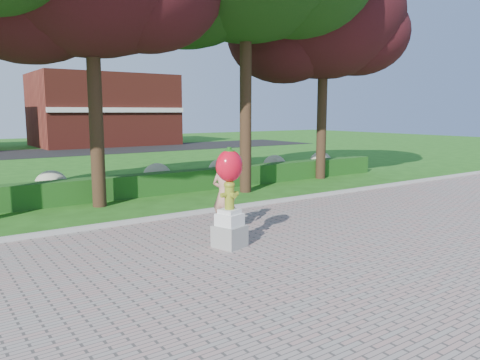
# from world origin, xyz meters

# --- Properties ---
(ground) EXTENTS (100.00, 100.00, 0.00)m
(ground) POSITION_xyz_m (0.00, 0.00, 0.00)
(ground) COLOR #215615
(ground) RESTS_ON ground
(walkway) EXTENTS (40.00, 14.00, 0.04)m
(walkway) POSITION_xyz_m (0.00, -4.00, 0.02)
(walkway) COLOR gray
(walkway) RESTS_ON ground
(curb) EXTENTS (40.00, 0.18, 0.15)m
(curb) POSITION_xyz_m (0.00, 3.00, 0.07)
(curb) COLOR #ADADA5
(curb) RESTS_ON ground
(lawn_hedge) EXTENTS (24.00, 0.70, 0.80)m
(lawn_hedge) POSITION_xyz_m (0.00, 7.00, 0.40)
(lawn_hedge) COLOR #1F4E16
(lawn_hedge) RESTS_ON ground
(hydrangea_row) EXTENTS (20.10, 1.10, 0.99)m
(hydrangea_row) POSITION_xyz_m (0.57, 8.00, 0.55)
(hydrangea_row) COLOR tan
(hydrangea_row) RESTS_ON ground
(street) EXTENTS (50.00, 8.00, 0.02)m
(street) POSITION_xyz_m (0.00, 28.00, 0.01)
(street) COLOR black
(street) RESTS_ON ground
(building_right) EXTENTS (12.00, 8.00, 6.40)m
(building_right) POSITION_xyz_m (8.00, 34.00, 3.20)
(building_right) COLOR maroon
(building_right) RESTS_ON ground
(tree_far_right) EXTENTS (7.88, 6.72, 10.21)m
(tree_far_right) POSITION_xyz_m (8.40, 6.58, 6.97)
(tree_far_right) COLOR black
(tree_far_right) RESTS_ON ground
(hydrant_sculpture) EXTENTS (0.76, 0.76, 2.25)m
(hydrant_sculpture) POSITION_xyz_m (-1.19, -0.37, 1.23)
(hydrant_sculpture) COLOR gray
(hydrant_sculpture) RESTS_ON walkway
(woman) EXTENTS (0.67, 0.79, 1.85)m
(woman) POSITION_xyz_m (-0.47, 0.94, 0.96)
(woman) COLOR tan
(woman) RESTS_ON walkway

